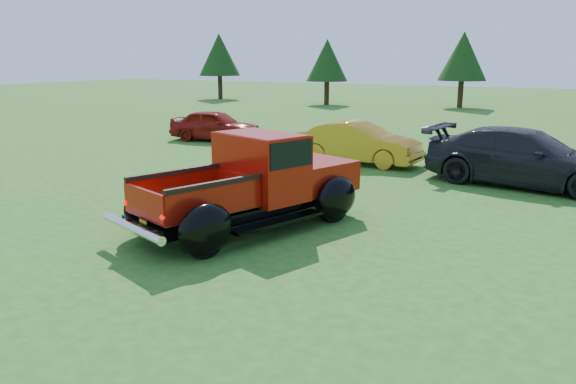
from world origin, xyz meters
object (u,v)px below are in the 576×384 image
Objects in this scene: show_car_red at (215,125)px; show_car_grey at (525,158)px; pickup_truck at (261,182)px; tree_far_west at (219,55)px; show_car_yellow at (359,143)px; tree_west at (327,60)px; tree_mid_left at (463,56)px.

show_car_grey is at bearing -113.52° from show_car_red.
show_car_grey is (12.06, -2.86, 0.12)m from show_car_red.
tree_far_west is at bearing 145.67° from pickup_truck.
pickup_truck is 12.05m from show_car_red.
pickup_truck reaches higher than show_car_grey.
show_car_yellow is 5.15m from show_car_grey.
show_car_red is at bearing -79.32° from tree_west.
show_car_yellow is (7.00, -1.92, 0.03)m from show_car_red.
tree_mid_left reaches higher than show_car_red.
show_car_red is at bearing -55.38° from tree_far_west.
show_car_yellow is at bearing -46.33° from tree_far_west.
show_car_grey is (4.30, 6.35, -0.14)m from pickup_truck.
tree_far_west is 1.00× the size of show_car_grey.
tree_west is (10.00, -1.00, -0.41)m from tree_far_west.
show_car_grey is (25.56, -22.42, -2.77)m from tree_far_west.
pickup_truck reaches higher than show_car_yellow.
tree_mid_left is at bearing -25.15° from show_car_red.
show_car_grey is at bearing -97.12° from show_car_yellow.
show_car_yellow is at bearing -62.85° from tree_west.
show_car_red is 0.92× the size of show_car_yellow.
pickup_truck is (21.26, -28.77, -2.63)m from tree_far_west.
pickup_truck is at bearing -53.54° from tree_far_west.
tree_far_west is 19.03m from tree_mid_left.
tree_mid_left reaches higher than pickup_truck.
tree_mid_left is at bearing 7.26° from show_car_yellow.
show_car_yellow is at bearing -86.18° from tree_mid_left.
tree_west is at bearing 131.28° from pickup_truck.
tree_mid_left is 21.46m from show_car_red.
tree_far_west reaches higher than show_car_yellow.
tree_far_west is at bearing 174.29° from tree_west.
pickup_truck is 7.34m from show_car_yellow.
tree_west is at bearing -5.71° from tree_far_west.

